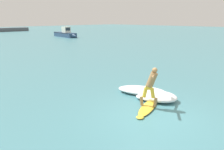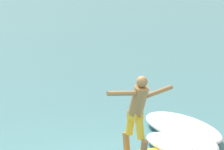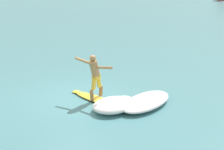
% 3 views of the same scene
% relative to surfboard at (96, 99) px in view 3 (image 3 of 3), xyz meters
% --- Properties ---
extents(ground_plane, '(200.00, 200.00, 0.00)m').
position_rel_surfboard_xyz_m(ground_plane, '(-0.52, -0.55, -0.05)').
color(ground_plane, teal).
extents(surfboard, '(2.27, 1.19, 0.23)m').
position_rel_surfboard_xyz_m(surfboard, '(0.00, 0.00, 0.00)').
color(surfboard, yellow).
rests_on(surfboard, ground).
extents(surfer, '(1.37, 0.90, 1.60)m').
position_rel_surfboard_xyz_m(surfer, '(0.08, -0.05, 0.98)').
color(surfer, '#997245').
rests_on(surfer, surfboard).
extents(wave_foam_at_tail, '(1.39, 1.70, 0.24)m').
position_rel_surfboard_xyz_m(wave_foam_at_tail, '(0.89, 0.37, 0.08)').
color(wave_foam_at_tail, white).
rests_on(wave_foam_at_tail, ground).
extents(wave_foam_at_nose, '(1.56, 1.76, 0.38)m').
position_rel_surfboard_xyz_m(wave_foam_at_nose, '(1.09, 0.12, 0.14)').
color(wave_foam_at_nose, white).
rests_on(wave_foam_at_nose, ground).
extents(wave_foam_beside, '(1.98, 2.57, 0.32)m').
position_rel_surfboard_xyz_m(wave_foam_beside, '(1.28, 1.28, 0.11)').
color(wave_foam_beside, white).
rests_on(wave_foam_beside, ground).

